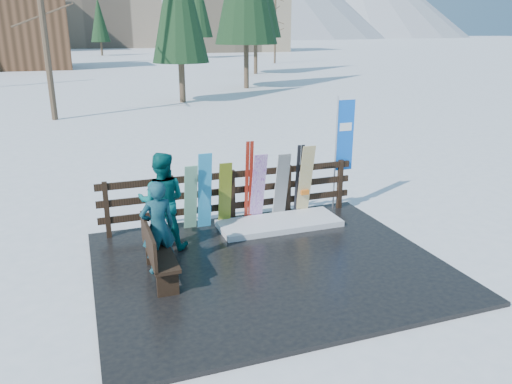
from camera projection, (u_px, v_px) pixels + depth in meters
name	position (u px, v px, depth m)	size (l,w,h in m)	color
ground	(269.00, 267.00, 8.92)	(700.00, 700.00, 0.00)	white
deck	(269.00, 265.00, 8.91)	(6.00, 5.00, 0.08)	black
fence	(232.00, 192.00, 10.67)	(5.60, 0.10, 1.15)	black
snow_patch	(279.00, 223.00, 10.59)	(2.57, 1.00, 0.12)	white
bench	(156.00, 251.00, 8.17)	(0.41, 1.50, 0.97)	black
snowboard_0	(205.00, 191.00, 10.21)	(0.28, 0.03, 1.67)	#32A7E2
snowboard_1	(191.00, 198.00, 10.15)	(0.26, 0.03, 1.47)	white
snowboard_2	(225.00, 194.00, 10.38)	(0.27, 0.03, 1.42)	#C9DD22
snowboard_3	(258.00, 188.00, 10.60)	(0.29, 0.03, 1.58)	white
snowboard_4	(281.00, 186.00, 10.78)	(0.29, 0.03, 1.53)	black
snowboard_5	(305.00, 181.00, 10.94)	(0.29, 0.03, 1.66)	silver
ski_pair_a	(249.00, 182.00, 10.56)	(0.16, 0.20, 1.80)	maroon
ski_pair_b	(299.00, 181.00, 10.96)	(0.17, 0.16, 1.63)	black
rental_flag	(343.00, 140.00, 11.27)	(0.45, 0.04, 2.60)	silver
person_front	(158.00, 227.00, 8.36)	(0.59, 0.39, 1.62)	#185C5B
person_back	(162.00, 201.00, 9.28)	(0.90, 0.70, 1.86)	#075454
resort_buildings	(85.00, 3.00, 109.65)	(73.00, 87.60, 22.60)	tan
trees	(136.00, 10.00, 52.56)	(42.28, 68.76, 13.71)	#382B1E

